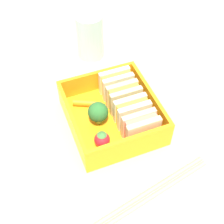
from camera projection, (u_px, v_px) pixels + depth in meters
ground_plane at (112, 126)px, 53.61cm from camera, size 120.00×120.00×2.00cm
bento_tray at (112, 120)px, 52.38cm from camera, size 15.32×14.08×1.20cm
bento_rim at (112, 110)px, 50.40cm from camera, size 15.32×14.08×3.95cm
sandwich_left at (116, 84)px, 53.83cm from camera, size 2.67×5.52×4.56cm
sandwich_center_left at (124, 97)px, 51.81cm from camera, size 2.67×5.52×4.56cm
sandwich_center at (132, 112)px, 49.80cm from camera, size 2.67×5.52×4.56cm
sandwich_center_right at (141, 127)px, 47.79cm from camera, size 2.67×5.52×4.56cm
carrot_stick_far_left at (85, 103)px, 53.24cm from camera, size 2.84×4.19×1.20cm
broccoli_floret at (99, 113)px, 49.37cm from camera, size 3.31×3.31×4.16cm
strawberry_far_left at (102, 139)px, 47.52cm from camera, size 2.44×2.44×3.04cm
chopstick_pair at (151, 194)px, 44.19cm from camera, size 5.77×20.92×0.70cm
drinking_glass at (90, 36)px, 60.56cm from camera, size 5.14×5.14×9.17cm
folded_napkin at (15, 156)px, 48.34cm from camera, size 14.29×14.50×0.40cm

